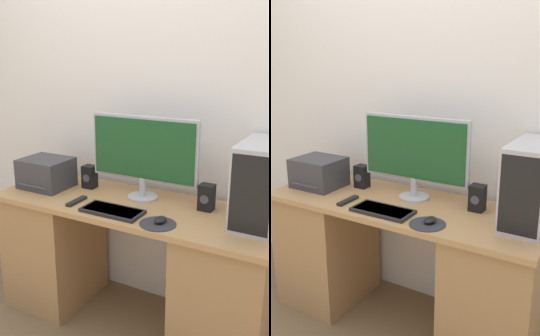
{
  "view_description": "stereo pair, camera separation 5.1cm",
  "coord_description": "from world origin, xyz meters",
  "views": [
    {
      "loc": [
        1.01,
        -1.5,
        1.55
      ],
      "look_at": [
        0.02,
        0.29,
        0.97
      ],
      "focal_mm": 42.0,
      "sensor_mm": 36.0,
      "label": 1
    },
    {
      "loc": [
        1.06,
        -1.47,
        1.55
      ],
      "look_at": [
        0.02,
        0.29,
        0.97
      ],
      "focal_mm": 42.0,
      "sensor_mm": 36.0,
      "label": 2
    }
  ],
  "objects": [
    {
      "name": "wall_back",
      "position": [
        0.0,
        0.63,
        1.35
      ],
      "size": [
        6.4,
        0.05,
        2.7
      ],
      "color": "white",
      "rests_on": "ground_plane"
    },
    {
      "name": "desk",
      "position": [
        0.0,
        0.29,
        0.4
      ],
      "size": [
        1.6,
        0.57,
        0.76
      ],
      "color": "tan",
      "rests_on": "ground_plane"
    },
    {
      "name": "keyboard",
      "position": [
        -0.02,
        0.12,
        0.78
      ],
      "size": [
        0.33,
        0.16,
        0.02
      ],
      "color": "black",
      "rests_on": "desk"
    },
    {
      "name": "speaker_left",
      "position": [
        -0.36,
        0.4,
        0.84
      ],
      "size": [
        0.08,
        0.08,
        0.14
      ],
      "color": "black",
      "rests_on": "desk"
    },
    {
      "name": "computer_tower",
      "position": [
        0.67,
        0.37,
        0.97
      ],
      "size": [
        0.2,
        0.43,
        0.4
      ],
      "color": "#B2B2B7",
      "rests_on": "desk"
    },
    {
      "name": "mouse",
      "position": [
        0.26,
        0.12,
        0.78
      ],
      "size": [
        0.05,
        0.08,
        0.03
      ],
      "color": "black",
      "rests_on": "mousepad"
    },
    {
      "name": "remote_control",
      "position": [
        -0.27,
        0.15,
        0.77
      ],
      "size": [
        0.03,
        0.16,
        0.02
      ],
      "color": "black",
      "rests_on": "desk"
    },
    {
      "name": "mousepad",
      "position": [
        0.26,
        0.1,
        0.77
      ],
      "size": [
        0.18,
        0.18,
        0.0
      ],
      "color": "#2D2D33",
      "rests_on": "desk"
    },
    {
      "name": "printer",
      "position": [
        -0.6,
        0.28,
        0.85
      ],
      "size": [
        0.29,
        0.26,
        0.18
      ],
      "color": "#38383D",
      "rests_on": "desk"
    },
    {
      "name": "speaker_right",
      "position": [
        0.4,
        0.39,
        0.84
      ],
      "size": [
        0.08,
        0.08,
        0.14
      ],
      "color": "black",
      "rests_on": "desk"
    },
    {
      "name": "monitor",
      "position": [
        0.02,
        0.39,
        1.04
      ],
      "size": [
        0.65,
        0.17,
        0.47
      ],
      "color": "#B7B7BC",
      "rests_on": "desk"
    }
  ]
}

